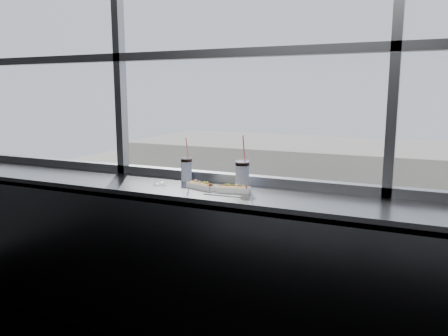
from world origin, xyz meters
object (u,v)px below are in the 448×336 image
at_px(hotdog_tray_left, 201,185).
at_px(soda_cup_right, 242,173).
at_px(pedestrian_a, 306,247).
at_px(tree_center, 411,232).
at_px(soda_cup_left, 186,168).
at_px(car_near_b, 265,331).
at_px(tree_left, 270,213).
at_px(hotdog_tray_right, 233,189).
at_px(loose_straw, 222,195).
at_px(car_near_a, 123,297).
at_px(car_far_a, 251,261).
at_px(wrapper, 160,183).

relative_size(hotdog_tray_left, soda_cup_right, 0.64).
bearing_deg(soda_cup_right, pedestrian_a, 102.42).
relative_size(soda_cup_right, tree_center, 0.07).
relative_size(hotdog_tray_left, soda_cup_left, 0.74).
xyz_separation_m(soda_cup_left, car_near_b, (-4.77, 16.09, -11.06)).
distance_m(tree_left, tree_center, 9.99).
height_order(hotdog_tray_right, pedestrian_a, hotdog_tray_right).
relative_size(soda_cup_left, tree_left, 0.06).
distance_m(loose_straw, car_near_a, 24.08).
height_order(loose_straw, tree_left, loose_straw).
xyz_separation_m(loose_straw, car_near_b, (-5.21, 16.42, -10.97)).
bearing_deg(car_far_a, hotdog_tray_left, -157.19).
bearing_deg(hotdog_tray_left, car_near_b, 124.75).
distance_m(wrapper, car_near_b, 20.20).
relative_size(car_near_b, car_far_a, 0.94).
xyz_separation_m(car_near_b, car_far_a, (-3.79, 8.00, 0.06)).
bearing_deg(hotdog_tray_right, soda_cup_right, 62.53).
xyz_separation_m(car_far_a, pedestrian_a, (2.67, 4.69, -0.15)).
xyz_separation_m(hotdog_tray_right, car_near_a, (-13.82, 16.29, -10.96)).
bearing_deg(wrapper, loose_straw, -12.25).
distance_m(hotdog_tray_left, wrapper, 0.32).
bearing_deg(tree_left, loose_straw, -72.34).
xyz_separation_m(hotdog_tray_left, hotdog_tray_right, (0.23, -0.01, -0.00)).
bearing_deg(car_near_b, loose_straw, -162.48).
distance_m(soda_cup_left, pedestrian_a, 31.43).
distance_m(loose_straw, car_near_b, 20.42).
distance_m(soda_cup_left, soda_cup_right, 0.49).
xyz_separation_m(loose_straw, car_far_a, (-9.00, 24.42, -10.91)).
relative_size(loose_straw, car_near_b, 0.04).
relative_size(soda_cup_right, tree_left, 0.07).
bearing_deg(soda_cup_right, soda_cup_left, 168.56).
bearing_deg(car_near_b, soda_cup_right, -162.12).
bearing_deg(soda_cup_left, tree_center, 87.21).
distance_m(hotdog_tray_left, soda_cup_left, 0.30).
bearing_deg(tree_center, soda_cup_left, -92.79).
xyz_separation_m(pedestrian_a, tree_center, (7.26, -0.69, 2.43)).
relative_size(soda_cup_left, tree_center, 0.06).
height_order(pedestrian_a, tree_left, tree_left).
height_order(wrapper, tree_center, wrapper).
bearing_deg(tree_center, soda_cup_right, -91.82).
distance_m(hotdog_tray_left, pedestrian_a, 31.62).
relative_size(hotdog_tray_right, soda_cup_right, 0.64).
relative_size(car_near_b, tree_center, 1.26).
bearing_deg(car_near_a, car_near_b, -83.97).
bearing_deg(tree_center, car_near_b, -117.11).
relative_size(car_far_a, pedestrian_a, 3.39).
height_order(hotdog_tray_right, loose_straw, hotdog_tray_right).
distance_m(wrapper, tree_left, 30.76).
xyz_separation_m(soda_cup_right, wrapper, (-0.57, -0.11, -0.09)).
distance_m(hotdog_tray_left, tree_center, 29.60).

